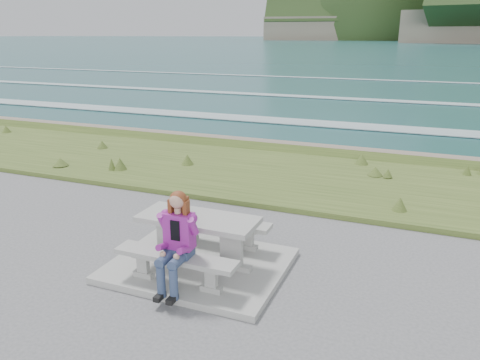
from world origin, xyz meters
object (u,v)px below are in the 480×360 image
(bench_seaward, at_px, (218,225))
(seated_woman, at_px, (175,256))
(picnic_table, at_px, (198,227))
(bench_landward, at_px, (176,261))

(bench_seaward, height_order, seated_woman, seated_woman)
(picnic_table, relative_size, seated_woman, 1.31)
(bench_seaward, bearing_deg, bench_landward, -90.00)
(bench_seaward, bearing_deg, picnic_table, -90.00)
(picnic_table, height_order, bench_landward, picnic_table)
(bench_landward, height_order, seated_woman, seated_woman)
(picnic_table, bearing_deg, bench_seaward, 90.00)
(bench_landward, xyz_separation_m, bench_seaward, (0.00, 1.40, 0.00))
(bench_seaward, relative_size, seated_woman, 1.31)
(picnic_table, height_order, seated_woman, seated_woman)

